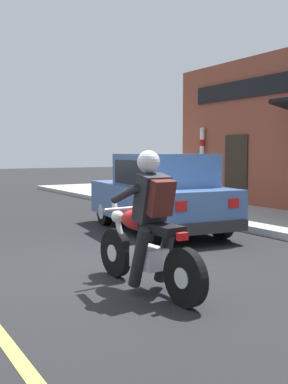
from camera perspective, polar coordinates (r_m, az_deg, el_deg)
ground_plane at (r=6.20m, az=-4.60°, el=-9.88°), size 80.00×80.00×0.00m
sidewalk_curb at (r=11.46m, az=10.86°, el=-2.72°), size 2.60×22.00×0.14m
motorcycle_with_rider at (r=5.17m, az=0.47°, el=-5.18°), size 0.57×2.02×1.62m
car_hatchback at (r=9.03m, az=2.00°, el=-0.25°), size 2.10×3.95×1.57m
traffic_cone at (r=10.58m, az=9.85°, el=-1.36°), size 0.36×0.36×0.60m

